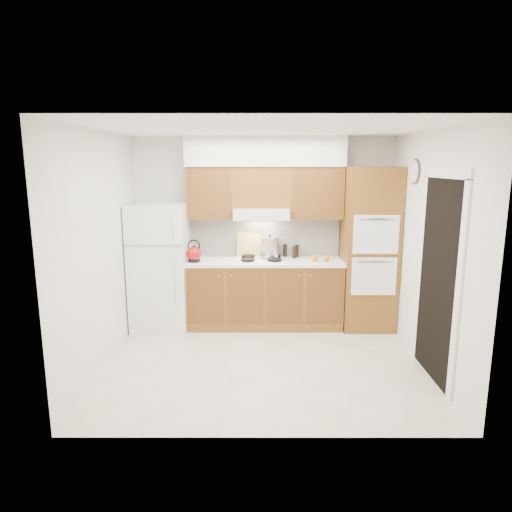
{
  "coord_description": "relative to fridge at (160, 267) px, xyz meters",
  "views": [
    {
      "loc": [
        -0.09,
        -4.92,
        2.25
      ],
      "look_at": [
        -0.1,
        0.45,
        1.15
      ],
      "focal_mm": 32.0,
      "sensor_mm": 36.0,
      "label": 1
    }
  ],
  "objects": [
    {
      "name": "upper_cab_right",
      "position": [
        2.12,
        0.19,
        0.99
      ],
      "size": [
        0.73,
        0.33,
        0.7
      ],
      "primitive_type": "cube",
      "color": "brown",
      "rests_on": "wall_back"
    },
    {
      "name": "condiment_a",
      "position": [
        1.72,
        0.25,
        0.17
      ],
      "size": [
        0.06,
        0.06,
        0.19
      ],
      "primitive_type": "cylinder",
      "rotation": [
        0.0,
        0.0,
        -0.22
      ],
      "color": "black",
      "rests_on": "countertop"
    },
    {
      "name": "kettle",
      "position": [
        0.47,
        -0.06,
        0.19
      ],
      "size": [
        0.24,
        0.24,
        0.2
      ],
      "primitive_type": "sphere",
      "rotation": [
        0.0,
        0.0,
        -0.25
      ],
      "color": "#970A0E",
      "rests_on": "countertop"
    },
    {
      "name": "cutting_board",
      "position": [
        1.21,
        0.31,
        0.28
      ],
      "size": [
        0.34,
        0.12,
        0.44
      ],
      "primitive_type": "cube",
      "rotation": [
        -0.21,
        0.0,
        0.03
      ],
      "color": "#D8BD6F",
      "rests_on": "countertop"
    },
    {
      "name": "floor",
      "position": [
        1.41,
        -1.14,
        -0.86
      ],
      "size": [
        3.6,
        3.6,
        0.0
      ],
      "primitive_type": "plane",
      "color": "beige",
      "rests_on": "ground"
    },
    {
      "name": "condiment_c",
      "position": [
        1.88,
        0.28,
        0.17
      ],
      "size": [
        0.08,
        0.08,
        0.17
      ],
      "primitive_type": "cylinder",
      "rotation": [
        0.0,
        0.0,
        0.36
      ],
      "color": "black",
      "rests_on": "countertop"
    },
    {
      "name": "upper_cab_left",
      "position": [
        0.69,
        0.19,
        0.99
      ],
      "size": [
        0.63,
        0.33,
        0.7
      ],
      "primitive_type": "cube",
      "color": "brown",
      "rests_on": "wall_back"
    },
    {
      "name": "backsplash",
      "position": [
        1.43,
        0.34,
        0.36
      ],
      "size": [
        2.11,
        0.03,
        0.56
      ],
      "primitive_type": "cube",
      "color": "white",
      "rests_on": "countertop"
    },
    {
      "name": "wall_right",
      "position": [
        3.21,
        -1.14,
        0.44
      ],
      "size": [
        0.02,
        3.0,
        2.6
      ],
      "primitive_type": "cube",
      "color": "white",
      "rests_on": "floor"
    },
    {
      "name": "orange_near",
      "position": [
        2.26,
        -0.02,
        0.12
      ],
      "size": [
        0.11,
        0.11,
        0.09
      ],
      "primitive_type": "sphere",
      "rotation": [
        0.0,
        0.0,
        -0.28
      ],
      "color": "#EF4A0C",
      "rests_on": "countertop"
    },
    {
      "name": "stock_pot",
      "position": [
        1.5,
        0.16,
        0.24
      ],
      "size": [
        0.34,
        0.34,
        0.27
      ],
      "primitive_type": "cylinder",
      "rotation": [
        0.0,
        0.0,
        0.41
      ],
      "color": "silver",
      "rests_on": "cooktop"
    },
    {
      "name": "soffit",
      "position": [
        1.43,
        0.18,
        1.54
      ],
      "size": [
        2.13,
        0.36,
        0.4
      ],
      "primitive_type": "cube",
      "color": "silver",
      "rests_on": "wall_back"
    },
    {
      "name": "base_cabinets",
      "position": [
        1.43,
        0.06,
        -0.41
      ],
      "size": [
        2.11,
        0.6,
        0.9
      ],
      "primitive_type": "cube",
      "color": "brown",
      "rests_on": "floor"
    },
    {
      "name": "cooktop",
      "position": [
        1.38,
        0.07,
        0.09
      ],
      "size": [
        0.74,
        0.5,
        0.01
      ],
      "primitive_type": "cube",
      "color": "white",
      "rests_on": "countertop"
    },
    {
      "name": "upper_cab_over_hood",
      "position": [
        1.38,
        0.19,
        1.06
      ],
      "size": [
        0.75,
        0.33,
        0.55
      ],
      "primitive_type": "cube",
      "color": "brown",
      "rests_on": "range_hood"
    },
    {
      "name": "oven_cabinet",
      "position": [
        2.85,
        0.03,
        0.24
      ],
      "size": [
        0.7,
        0.65,
        2.2
      ],
      "primitive_type": "cube",
      "color": "brown",
      "rests_on": "floor"
    },
    {
      "name": "condiment_b",
      "position": [
        1.84,
        0.19,
        0.16
      ],
      "size": [
        0.06,
        0.06,
        0.17
      ],
      "primitive_type": "cylinder",
      "rotation": [
        0.0,
        0.0,
        -0.17
      ],
      "color": "black",
      "rests_on": "countertop"
    },
    {
      "name": "wall_clock",
      "position": [
        3.19,
        -0.59,
        1.29
      ],
      "size": [
        0.02,
        0.3,
        0.3
      ],
      "primitive_type": "cylinder",
      "rotation": [
        0.0,
        1.57,
        0.0
      ],
      "color": "#3F3833",
      "rests_on": "wall_right"
    },
    {
      "name": "range_hood",
      "position": [
        1.38,
        0.13,
        0.71
      ],
      "size": [
        0.75,
        0.45,
        0.15
      ],
      "primitive_type": "cube",
      "color": "silver",
      "rests_on": "wall_back"
    },
    {
      "name": "fridge",
      "position": [
        0.0,
        0.0,
        0.0
      ],
      "size": [
        0.75,
        0.72,
        1.72
      ],
      "primitive_type": "cube",
      "color": "white",
      "rests_on": "floor"
    },
    {
      "name": "ceiling",
      "position": [
        1.41,
        -1.14,
        1.74
      ],
      "size": [
        3.6,
        3.6,
        0.0
      ],
      "primitive_type": "plane",
      "color": "white",
      "rests_on": "wall_back"
    },
    {
      "name": "doorway",
      "position": [
        3.19,
        -1.49,
        0.19
      ],
      "size": [
        0.02,
        0.9,
        2.1
      ],
      "primitive_type": "cube",
      "color": "black",
      "rests_on": "floor"
    },
    {
      "name": "wall_back",
      "position": [
        1.41,
        0.36,
        0.44
      ],
      "size": [
        3.6,
        0.02,
        2.6
      ],
      "primitive_type": "cube",
      "color": "white",
      "rests_on": "floor"
    },
    {
      "name": "wall_left",
      "position": [
        -0.4,
        -1.14,
        0.44
      ],
      "size": [
        0.02,
        3.0,
        2.6
      ],
      "primitive_type": "cube",
      "color": "white",
      "rests_on": "floor"
    },
    {
      "name": "countertop",
      "position": [
        1.43,
        0.05,
        0.06
      ],
      "size": [
        2.13,
        0.62,
        0.04
      ],
      "primitive_type": "cube",
      "color": "white",
      "rests_on": "base_cabinets"
    },
    {
      "name": "orange_far",
      "position": [
        2.11,
        -0.02,
        0.12
      ],
      "size": [
        0.1,
        0.1,
        0.09
      ],
      "primitive_type": "sphere",
      "rotation": [
        0.0,
        0.0,
        -0.09
      ],
      "color": "orange",
      "rests_on": "countertop"
    }
  ]
}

